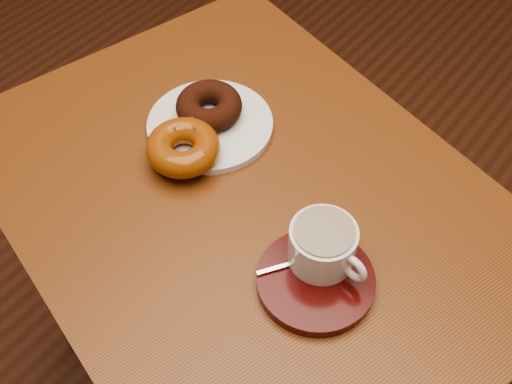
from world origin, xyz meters
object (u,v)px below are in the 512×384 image
Objects in this scene: cafe_table at (247,242)px; coffee_cup at (323,245)px; saucer at (316,281)px; donut_plate at (210,125)px.

coffee_cup is (0.16, -0.03, 0.18)m from cafe_table.
saucer reaches higher than cafe_table.
saucer is (0.31, -0.13, 0.00)m from donut_plate.
coffee_cup reaches higher than cafe_table.
cafe_table is 0.24m from coffee_cup.
donut_plate reaches higher than cafe_table.
cafe_table is at bearing -28.22° from donut_plate.
coffee_cup reaches higher than saucer.
saucer is at bearing -61.22° from coffee_cup.
saucer is 0.05m from coffee_cup.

